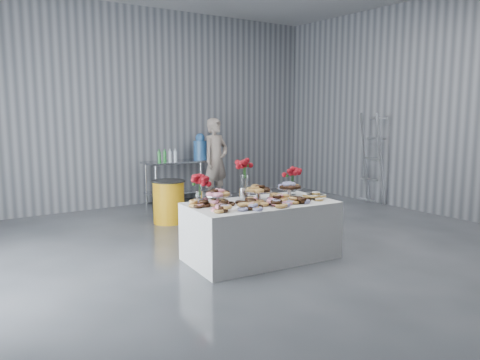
% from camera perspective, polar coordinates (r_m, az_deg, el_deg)
% --- Properties ---
extents(ground, '(9.00, 9.00, 0.00)m').
position_cam_1_polar(ground, '(6.34, 5.61, -9.28)').
color(ground, '#36393E').
rests_on(ground, ground).
extents(room_walls, '(8.04, 9.04, 4.02)m').
position_cam_1_polar(room_walls, '(5.97, 3.46, 15.28)').
color(room_walls, gray).
rests_on(room_walls, ground).
extents(display_table, '(1.98, 1.17, 0.75)m').
position_cam_1_polar(display_table, '(6.15, 2.57, -6.18)').
color(display_table, silver).
rests_on(display_table, ground).
extents(prep_table, '(1.50, 0.60, 0.90)m').
position_cam_1_polar(prep_table, '(9.87, -7.37, 0.74)').
color(prep_table, silver).
rests_on(prep_table, ground).
extents(donut_mounds, '(1.87, 0.96, 0.09)m').
position_cam_1_polar(donut_mounds, '(6.02, 2.88, -2.41)').
color(donut_mounds, tan).
rests_on(donut_mounds, display_table).
extents(cake_stand_left, '(0.36, 0.36, 0.17)m').
position_cam_1_polar(cake_stand_left, '(5.90, -2.71, -1.68)').
color(cake_stand_left, silver).
rests_on(cake_stand_left, display_table).
extents(cake_stand_mid, '(0.36, 0.36, 0.17)m').
position_cam_1_polar(cake_stand_mid, '(6.19, 2.26, -1.20)').
color(cake_stand_mid, silver).
rests_on(cake_stand_mid, display_table).
extents(cake_stand_right, '(0.36, 0.36, 0.17)m').
position_cam_1_polar(cake_stand_right, '(6.46, 6.04, -0.84)').
color(cake_stand_right, silver).
rests_on(cake_stand_right, display_table).
extents(danish_pile, '(0.48, 0.48, 0.11)m').
position_cam_1_polar(danish_pile, '(6.36, 9.07, -1.82)').
color(danish_pile, white).
rests_on(danish_pile, display_table).
extents(bouquet_left, '(0.26, 0.26, 0.42)m').
position_cam_1_polar(bouquet_left, '(5.88, -4.90, -0.19)').
color(bouquet_left, white).
rests_on(bouquet_left, display_table).
extents(bouquet_right, '(0.26, 0.26, 0.42)m').
position_cam_1_polar(bouquet_right, '(6.65, 6.38, 0.78)').
color(bouquet_right, white).
rests_on(bouquet_right, display_table).
extents(bouquet_center, '(0.26, 0.26, 0.57)m').
position_cam_1_polar(bouquet_center, '(6.28, 0.54, 1.14)').
color(bouquet_center, silver).
rests_on(bouquet_center, display_table).
extents(water_jug, '(0.28, 0.28, 0.55)m').
position_cam_1_polar(water_jug, '(10.05, -4.88, 3.96)').
color(water_jug, '#3E82D2').
rests_on(water_jug, prep_table).
extents(drink_bottles, '(0.54, 0.08, 0.27)m').
position_cam_1_polar(drink_bottles, '(9.59, -8.85, 2.99)').
color(drink_bottles, '#268C33').
rests_on(drink_bottles, prep_table).
extents(person, '(0.73, 0.58, 1.78)m').
position_cam_1_polar(person, '(9.92, -2.96, 2.41)').
color(person, '#CC8C93').
rests_on(person, ground).
extents(trash_barrel, '(0.58, 0.58, 0.74)m').
position_cam_1_polar(trash_barrel, '(8.19, -8.68, -2.61)').
color(trash_barrel, orange).
rests_on(trash_barrel, ground).
extents(stepladder, '(0.57, 0.48, 1.91)m').
position_cam_1_polar(stepladder, '(10.00, 15.85, 2.49)').
color(stepladder, silver).
rests_on(stepladder, ground).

